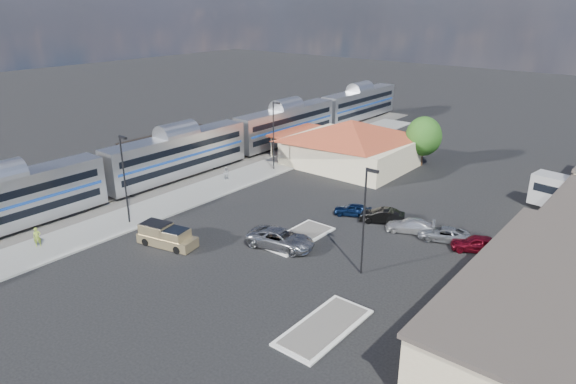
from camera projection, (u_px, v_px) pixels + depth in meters
The scene contains 22 objects.
ground at pixel (252, 233), 48.72m from camera, with size 280.00×280.00×0.00m, color black.
railbed at pixel (176, 170), 66.91m from camera, with size 16.00×100.00×0.12m, color #4C4944.
platform at pixel (212, 188), 60.13m from camera, with size 5.50×92.00×0.18m, color gray.
passenger_train at pixel (178, 156), 62.86m from camera, with size 3.00×104.00×5.55m.
freight_cars at pixel (169, 150), 69.05m from camera, with size 2.80×46.00×4.00m.
station_depot at pixel (350, 143), 67.76m from camera, with size 18.35×12.24×6.20m.
traffic_island_south at pixel (298, 237), 47.78m from camera, with size 3.30×7.50×0.21m.
traffic_island_north at pixel (324, 327), 34.60m from camera, with size 3.30×7.50×0.21m.
lamp_plat_s at pixel (124, 173), 48.92m from camera, with size 1.08×0.25×9.00m.
lamp_plat_n at pixel (274, 130), 64.91m from camera, with size 1.08×0.25×9.00m.
lamp_lot at pixel (365, 213), 39.71m from camera, with size 1.08×0.25×9.00m.
tree_depot at pixel (424, 136), 67.35m from camera, with size 4.71×4.71×6.63m.
pickup_truck at pixel (167, 236), 46.02m from camera, with size 5.80×3.12×1.90m.
suv at pixel (281, 239), 45.69m from camera, with size 2.83×6.13×1.70m, color gray.
person_a at pixel (37, 237), 45.45m from camera, with size 0.67×0.44×1.83m, color #9CBB3A.
person_b at pixel (226, 173), 62.67m from camera, with size 0.75×0.59×1.55m, color silver.
parked_car_a at pixel (353, 209), 52.58m from camera, with size 1.55×3.86×1.32m, color #0D1F45.
parked_car_b at pixel (382, 216), 50.89m from camera, with size 1.53×4.40×1.45m, color black.
parked_car_c at pixel (410, 226), 48.80m from camera, with size 1.86×4.58×1.33m, color silver.
parked_car_d at pixel (443, 234), 47.14m from camera, with size 2.15×4.67×1.30m, color #93979B.
parked_car_e at pixel (477, 244), 44.99m from camera, with size 1.77×4.40×1.50m, color maroon.
parked_car_f at pixel (516, 253), 43.33m from camera, with size 1.56×4.48×1.48m, color black.
Camera 1 is at (30.52, -32.21, 20.79)m, focal length 32.00 mm.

